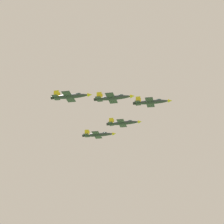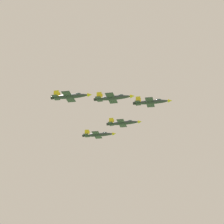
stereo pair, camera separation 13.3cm
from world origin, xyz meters
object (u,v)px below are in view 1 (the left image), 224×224
object	(u,v)px
jet_left_wingman	(123,123)
jet_right_wingman	(113,98)
jet_left_outer	(98,135)
jet_right_outer	(71,96)
jet_lead	(152,102)

from	to	relation	value
jet_left_wingman	jet_right_wingman	xyz separation A→B (m)	(-7.13, 23.61, 1.48)
jet_left_outer	jet_left_wingman	bearing A→B (deg)	-41.46
jet_right_outer	jet_lead	bearing A→B (deg)	40.06
jet_left_outer	jet_right_outer	size ratio (longest dim) A/B	1.02
jet_lead	jet_right_wingman	bearing A→B (deg)	-140.44
jet_right_wingman	jet_right_outer	size ratio (longest dim) A/B	1.04
jet_right_wingman	jet_right_outer	world-z (taller)	jet_right_wingman
jet_lead	jet_left_wingman	size ratio (longest dim) A/B	1.03
jet_lead	jet_right_outer	bearing A→B (deg)	-140.45
jet_right_outer	jet_left_outer	bearing A→B (deg)	89.70
jet_left_wingman	jet_left_outer	world-z (taller)	jet_left_wingman
jet_right_wingman	jet_right_outer	xyz separation A→B (m)	(10.32, 16.00, -3.74)
jet_left_wingman	jet_right_wingman	bearing A→B (deg)	-89.43
jet_left_outer	jet_lead	bearing A→B (deg)	-41.46
jet_lead	jet_right_wingman	world-z (taller)	jet_lead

